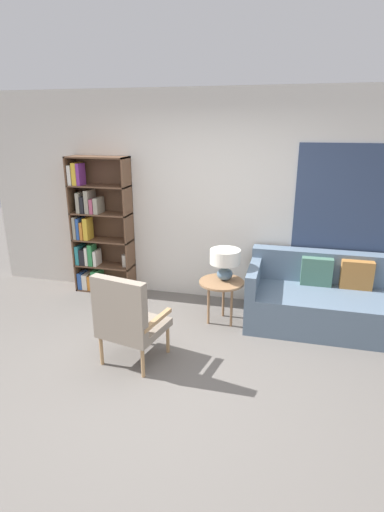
{
  "coord_description": "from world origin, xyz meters",
  "views": [
    {
      "loc": [
        0.98,
        -2.99,
        2.28
      ],
      "look_at": [
        -0.03,
        1.03,
        0.9
      ],
      "focal_mm": 28.0,
      "sensor_mm": 36.0,
      "label": 1
    }
  ],
  "objects_px": {
    "armchair": "(127,317)",
    "couch": "(335,301)",
    "bookshelf": "(95,231)",
    "side_table": "(222,286)",
    "table_lamp": "(225,260)"
  },
  "relations": [
    {
      "from": "armchair",
      "to": "side_table",
      "type": "distance_m",
      "value": 1.32
    },
    {
      "from": "bookshelf",
      "to": "table_lamp",
      "type": "relative_size",
      "value": 5.02
    },
    {
      "from": "couch",
      "to": "table_lamp",
      "type": "height_order",
      "value": "table_lamp"
    },
    {
      "from": "bookshelf",
      "to": "armchair",
      "type": "distance_m",
      "value": 2.05
    },
    {
      "from": "armchair",
      "to": "side_table",
      "type": "xyz_separation_m",
      "value": [
        0.72,
        1.1,
        -0.04
      ]
    },
    {
      "from": "bookshelf",
      "to": "couch",
      "type": "relative_size",
      "value": 0.93
    },
    {
      "from": "side_table",
      "to": "bookshelf",
      "type": "bearing_deg",
      "value": 163.55
    },
    {
      "from": "armchair",
      "to": "couch",
      "type": "relative_size",
      "value": 0.47
    },
    {
      "from": "bookshelf",
      "to": "side_table",
      "type": "bearing_deg",
      "value": -16.45
    },
    {
      "from": "armchair",
      "to": "couch",
      "type": "height_order",
      "value": "armchair"
    },
    {
      "from": "bookshelf",
      "to": "side_table",
      "type": "height_order",
      "value": "bookshelf"
    },
    {
      "from": "table_lamp",
      "to": "side_table",
      "type": "bearing_deg",
      "value": -117.77
    },
    {
      "from": "bookshelf",
      "to": "armchair",
      "type": "xyz_separation_m",
      "value": [
        1.15,
        -1.66,
        -0.36
      ]
    },
    {
      "from": "couch",
      "to": "side_table",
      "type": "bearing_deg",
      "value": -168.9
    },
    {
      "from": "couch",
      "to": "side_table",
      "type": "height_order",
      "value": "couch"
    }
  ]
}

